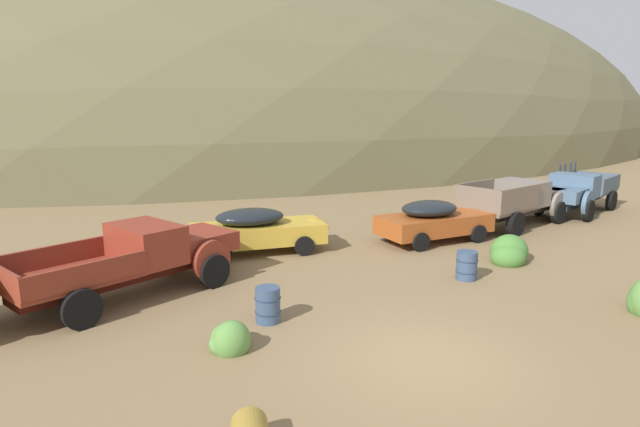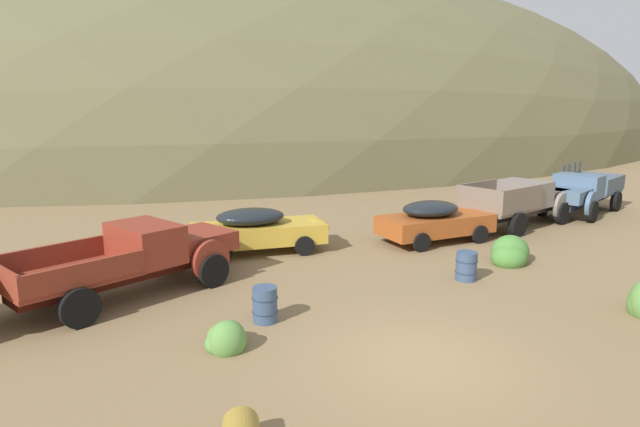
{
  "view_description": "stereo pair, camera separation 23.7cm",
  "coord_description": "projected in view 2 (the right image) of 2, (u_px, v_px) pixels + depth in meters",
  "views": [
    {
      "loc": [
        -7.38,
        -7.3,
        5.15
      ],
      "look_at": [
        2.1,
        7.11,
        1.59
      ],
      "focal_mm": 30.29,
      "sensor_mm": 36.0,
      "label": 1
    },
    {
      "loc": [
        -7.19,
        -7.42,
        5.15
      ],
      "look_at": [
        2.1,
        7.11,
        1.59
      ],
      "focal_mm": 30.29,
      "sensor_mm": 36.0,
      "label": 2
    }
  ],
  "objects": [
    {
      "name": "car_oxide_orange",
      "position": [
        438.0,
        220.0,
        20.26
      ],
      "size": [
        4.71,
        2.44,
        1.57
      ],
      "rotation": [
        0.0,
        0.0,
        -0.11
      ],
      "color": "#A34C1E",
      "rests_on": "ground"
    },
    {
      "name": "bush_front_left",
      "position": [
        226.0,
        340.0,
        11.48
      ],
      "size": [
        0.94,
        1.05,
        0.88
      ],
      "color": "#5B8E42",
      "rests_on": "ground"
    },
    {
      "name": "oil_drum_foreground",
      "position": [
        265.0,
        304.0,
        12.84
      ],
      "size": [
        0.63,
        0.63,
        0.86
      ],
      "color": "#384C6B",
      "rests_on": "ground"
    },
    {
      "name": "ground_plane",
      "position": [
        421.0,
        361.0,
        10.96
      ],
      "size": [
        300.0,
        300.0,
        0.0
      ],
      "primitive_type": "plane",
      "color": "olive"
    },
    {
      "name": "oil_drum_spare",
      "position": [
        466.0,
        266.0,
        15.87
      ],
      "size": [
        0.65,
        0.65,
        0.85
      ],
      "color": "#384C6B",
      "rests_on": "ground"
    },
    {
      "name": "truck_rust_red",
      "position": [
        144.0,
        256.0,
        14.87
      ],
      "size": [
        6.56,
        3.81,
        1.89
      ],
      "rotation": [
        0.0,
        0.0,
        0.27
      ],
      "color": "#42140D",
      "rests_on": "ground"
    },
    {
      "name": "hill_far_right",
      "position": [
        257.0,
        140.0,
        74.68
      ],
      "size": [
        116.74,
        89.61,
        42.59
      ],
      "primitive_type": "ellipsoid",
      "color": "brown",
      "rests_on": "ground"
    },
    {
      "name": "truck_primer_gray",
      "position": [
        523.0,
        201.0,
        22.99
      ],
      "size": [
        5.89,
        2.92,
        1.91
      ],
      "rotation": [
        0.0,
        0.0,
        0.11
      ],
      "color": "#3D322D",
      "rests_on": "ground"
    },
    {
      "name": "bush_front_right",
      "position": [
        510.0,
        255.0,
        17.6
      ],
      "size": [
        1.53,
        1.31,
        1.15
      ],
      "color": "#4C8438",
      "rests_on": "ground"
    },
    {
      "name": "car_faded_yellow",
      "position": [
        262.0,
        229.0,
        18.82
      ],
      "size": [
        5.08,
        2.95,
        1.57
      ],
      "rotation": [
        0.0,
        0.0,
        -0.27
      ],
      "color": "gold",
      "rests_on": "ground"
    },
    {
      "name": "truck_chalk_blue",
      "position": [
        578.0,
        193.0,
        25.07
      ],
      "size": [
        6.01,
        3.44,
        2.16
      ],
      "rotation": [
        0.0,
        0.0,
        3.38
      ],
      "color": "#262D39",
      "rests_on": "ground"
    }
  ]
}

